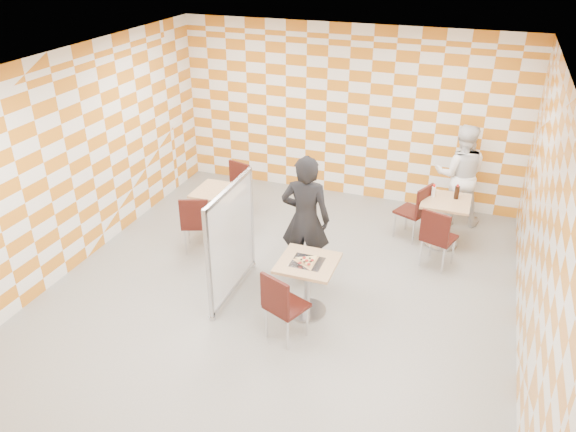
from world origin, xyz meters
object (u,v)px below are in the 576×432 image
object	(u,v)px
main_table	(307,278)
man_dark	(305,220)
man_white	(460,175)
soda_bottle	(457,192)
chair_main_front	(281,303)
partition	(231,241)
second_table	(444,215)
chair_empty_far	(236,186)
chair_second_front	(437,234)
chair_empty_near	(196,220)
empty_table	(219,204)
chair_second_side	(417,208)
sport_bottle	(434,191)

from	to	relation	value
main_table	man_dark	size ratio (longest dim) A/B	0.41
man_white	soda_bottle	bearing A→B (deg)	84.45
chair_main_front	soda_bottle	size ratio (longest dim) A/B	4.02
main_table	partition	bearing A→B (deg)	175.31
second_table	chair_empty_far	size ratio (longest dim) A/B	0.81
man_dark	man_white	xyz separation A→B (m)	(1.81, 2.43, -0.07)
man_dark	chair_second_front	bearing A→B (deg)	-159.03
man_dark	chair_empty_near	bearing A→B (deg)	-9.38
empty_table	soda_bottle	bearing A→B (deg)	15.09
chair_second_side	partition	world-z (taller)	partition
chair_main_front	man_dark	distance (m)	1.43
second_table	empty_table	size ratio (longest dim) A/B	1.00
chair_second_front	empty_table	bearing A→B (deg)	-178.14
man_white	empty_table	bearing A→B (deg)	19.62
second_table	partition	world-z (taller)	partition
empty_table	chair_empty_near	size ratio (longest dim) A/B	0.81
chair_second_front	partition	size ratio (longest dim) A/B	0.60
second_table	man_dark	world-z (taller)	man_dark
chair_second_front	partition	distance (m)	2.89
main_table	man_dark	world-z (taller)	man_dark
partition	chair_empty_near	bearing A→B (deg)	141.17
chair_main_front	chair_empty_far	world-z (taller)	same
soda_bottle	chair_second_side	bearing A→B (deg)	-170.34
chair_main_front	man_white	world-z (taller)	man_white
second_table	main_table	bearing A→B (deg)	-121.39
chair_empty_near	man_dark	bearing A→B (deg)	-3.18
empty_table	chair_main_front	distance (m)	2.80
main_table	chair_empty_near	bearing A→B (deg)	157.18
empty_table	chair_empty_far	bearing A→B (deg)	90.55
chair_second_front	man_dark	world-z (taller)	man_dark
chair_second_front	man_dark	xyz separation A→B (m)	(-1.66, -0.85, 0.36)
chair_second_front	chair_empty_near	distance (m)	3.47
chair_second_side	man_white	world-z (taller)	man_white
chair_main_front	chair_second_side	bearing A→B (deg)	69.40
chair_main_front	chair_second_side	distance (m)	3.17
chair_main_front	empty_table	bearing A→B (deg)	130.82
empty_table	partition	bearing A→B (deg)	-57.81
chair_empty_near	second_table	bearing A→B (deg)	23.50
empty_table	chair_second_front	distance (m)	3.33
chair_empty_near	sport_bottle	xyz separation A→B (m)	(3.21, 1.55, 0.29)
second_table	chair_empty_near	distance (m)	3.72
chair_second_front	chair_second_side	xyz separation A→B (m)	(-0.38, 0.74, 0.00)
chair_empty_far	partition	world-z (taller)	partition
second_table	chair_second_front	size ratio (longest dim) A/B	0.81
chair_main_front	chair_empty_far	xyz separation A→B (m)	(-1.84, 2.78, 0.00)
chair_main_front	soda_bottle	distance (m)	3.49
empty_table	chair_empty_far	xyz separation A→B (m)	(-0.01, 0.66, 0.04)
chair_empty_near	sport_bottle	distance (m)	3.57
second_table	soda_bottle	xyz separation A→B (m)	(0.13, 0.11, 0.34)
chair_second_front	chair_empty_near	world-z (taller)	same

